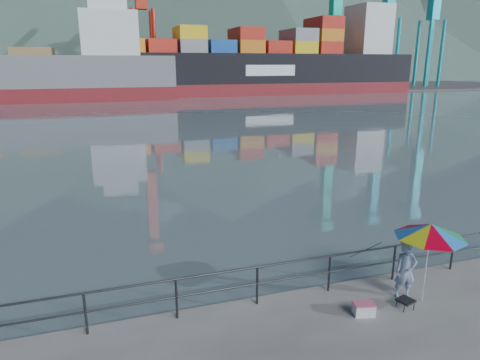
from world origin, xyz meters
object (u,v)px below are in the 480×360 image
fisherman (405,271)px  cooler_bag (364,309)px  container_ship (269,63)px  bulk_carrier (8,75)px  beach_umbrella (430,231)px

fisherman → cooler_bag: 1.58m
container_ship → cooler_bag: bearing=-110.0°
container_ship → bulk_carrier: bearing=-173.6°
fisherman → bulk_carrier: bearing=121.0°
container_ship → fisherman: bearing=-109.2°
beach_umbrella → bulk_carrier: 73.22m
beach_umbrella → cooler_bag: size_ratio=4.34×
fisherman → bulk_carrier: bulk_carrier is taller
beach_umbrella → container_ship: container_ship is taller
beach_umbrella → container_ship: 79.82m
fisherman → bulk_carrier: 72.88m
cooler_bag → bulk_carrier: (-18.98, 70.26, 3.93)m
cooler_bag → container_ship: (27.56, 75.52, 5.66)m
cooler_bag → bulk_carrier: size_ratio=0.01×
beach_umbrella → container_ship: (25.79, 75.44, 3.91)m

